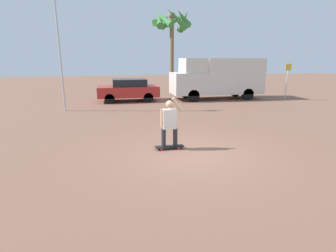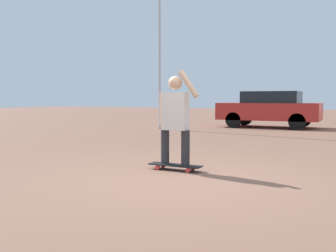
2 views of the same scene
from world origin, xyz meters
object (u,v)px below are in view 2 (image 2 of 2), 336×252
person_skateboarder (175,115)px  parked_car_red (270,108)px  skateboard (175,166)px  flagpole (161,25)px

person_skateboarder → parked_car_red: bearing=93.3°
skateboard → person_skateboarder: (-0.00, 0.00, 0.84)m
person_skateboarder → parked_car_red: 10.20m
skateboard → flagpole: bearing=119.5°
skateboard → flagpole: size_ratio=0.13×
parked_car_red → flagpole: (-3.59, -2.80, 3.23)m
parked_car_red → flagpole: size_ratio=0.58×
skateboard → person_skateboarder: size_ratio=0.59×
flagpole → skateboard: bearing=-60.5°
person_skateboarder → flagpole: 9.04m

